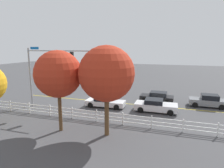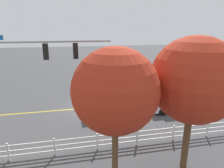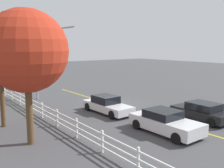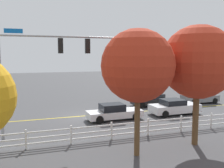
% 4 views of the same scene
% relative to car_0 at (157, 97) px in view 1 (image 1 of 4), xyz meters
% --- Properties ---
extents(ground_plane, '(120.00, 120.00, 0.00)m').
position_rel_car_0_xyz_m(ground_plane, '(7.88, 2.14, -0.65)').
color(ground_plane, '#444447').
extents(lane_center_stripe, '(28.00, 0.16, 0.01)m').
position_rel_car_0_xyz_m(lane_center_stripe, '(3.88, 2.14, -0.64)').
color(lane_center_stripe, gold).
rests_on(lane_center_stripe, ground_plane).
extents(signal_assembly, '(8.00, 0.38, 7.04)m').
position_rel_car_0_xyz_m(signal_assembly, '(11.75, 6.68, 4.34)').
color(signal_assembly, gray).
rests_on(signal_assembly, ground_plane).
extents(car_0, '(4.24, 2.00, 1.31)m').
position_rel_car_0_xyz_m(car_0, '(0.00, 0.00, 0.00)').
color(car_0, black).
rests_on(car_0, ground_plane).
extents(car_1, '(4.72, 1.93, 1.36)m').
position_rel_car_0_xyz_m(car_1, '(5.72, 4.18, -0.01)').
color(car_1, silver).
rests_on(car_1, ground_plane).
extents(car_2, '(4.60, 2.08, 1.39)m').
position_rel_car_0_xyz_m(car_2, '(-0.19, 4.08, 0.03)').
color(car_2, silver).
rests_on(car_2, ground_plane).
extents(car_3, '(4.14, 1.88, 1.50)m').
position_rel_car_0_xyz_m(car_3, '(-5.97, 0.37, 0.07)').
color(car_3, slate).
rests_on(car_3, ground_plane).
extents(white_rail_fence, '(26.10, 0.10, 1.15)m').
position_rel_car_0_xyz_m(white_rail_fence, '(4.88, 8.81, -0.04)').
color(white_rail_fence, white).
rests_on(white_rail_fence, ground_plane).
extents(tree_1, '(4.34, 4.34, 7.18)m').
position_rel_car_0_xyz_m(tree_1, '(2.96, 11.26, 4.35)').
color(tree_1, brown).
rests_on(tree_1, ground_plane).
extents(tree_2, '(3.87, 3.87, 6.80)m').
position_rel_car_0_xyz_m(tree_2, '(6.98, 11.65, 4.20)').
color(tree_2, brown).
rests_on(tree_2, ground_plane).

